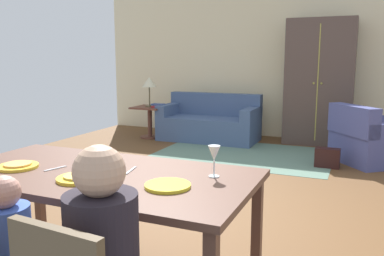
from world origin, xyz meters
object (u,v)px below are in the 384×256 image
at_px(side_table, 150,118).
at_px(dining_table, 98,183).
at_px(plate_near_child, 79,178).
at_px(armchair, 369,141).
at_px(armoire, 319,82).
at_px(wine_glass, 214,155).
at_px(table_lamp, 149,83).
at_px(book_upper, 158,104).
at_px(couch, 210,123).
at_px(book_lower, 158,107).
at_px(handbag, 327,158).
at_px(plate_near_woman, 168,186).
at_px(plate_near_man, 18,166).

bearing_deg(side_table, dining_table, -64.58).
xyz_separation_m(plate_near_child, armchair, (1.58, 4.24, -0.45)).
relative_size(armoire, side_table, 3.62).
relative_size(dining_table, wine_glass, 10.22).
distance_m(table_lamp, book_upper, 0.42).
relative_size(dining_table, couch, 1.10).
bearing_deg(armchair, plate_near_child, -110.39).
bearing_deg(armchair, book_lower, 173.86).
bearing_deg(table_lamp, dining_table, -64.58).
relative_size(book_lower, handbag, 0.69).
height_order(wine_glass, book_lower, wine_glass).
height_order(plate_near_woman, book_lower, plate_near_woman).
height_order(dining_table, plate_near_woman, plate_near_woman).
distance_m(wine_glass, book_upper, 5.11).
bearing_deg(dining_table, plate_near_child, -90.00).
relative_size(dining_table, plate_near_man, 7.61).
xyz_separation_m(dining_table, couch, (-1.05, 4.75, -0.39)).
distance_m(couch, book_lower, 0.97).
distance_m(dining_table, plate_near_woman, 0.54).
bearing_deg(armoire, plate_near_man, -103.70).
bearing_deg(armoire, wine_glass, -90.91).
bearing_deg(side_table, book_upper, 13.85).
bearing_deg(side_table, couch, 13.39).
distance_m(wine_glass, couch, 4.92).
distance_m(couch, table_lamp, 1.32).
bearing_deg(dining_table, plate_near_man, -167.08).
distance_m(armoire, handbag, 1.84).
height_order(plate_near_man, plate_near_woman, same).
bearing_deg(plate_near_man, table_lamp, 109.27).
relative_size(table_lamp, book_upper, 2.45).
bearing_deg(armchair, couch, 165.24).
height_order(armchair, table_lamp, table_lamp).
distance_m(side_table, book_upper, 0.29).
distance_m(plate_near_man, armchair, 4.70).
bearing_deg(armchair, table_lamp, 173.33).
relative_size(armoire, handbag, 6.56).
bearing_deg(plate_near_woman, table_lamp, 120.06).
height_order(dining_table, wine_glass, wine_glass).
relative_size(couch, armchair, 1.44).
height_order(plate_near_woman, wine_glass, wine_glass).
height_order(couch, table_lamp, table_lamp).
bearing_deg(dining_table, armchair, 68.78).
height_order(couch, armchair, same).
xyz_separation_m(couch, book_upper, (-0.93, -0.22, 0.32)).
relative_size(plate_near_woman, couch, 0.14).
xyz_separation_m(plate_near_woman, wine_glass, (0.16, 0.28, 0.12)).
height_order(plate_near_woman, book_upper, plate_near_woman).
relative_size(plate_near_man, wine_glass, 1.34).
bearing_deg(book_lower, plate_near_child, -67.38).
bearing_deg(armchair, handbag, -137.45).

